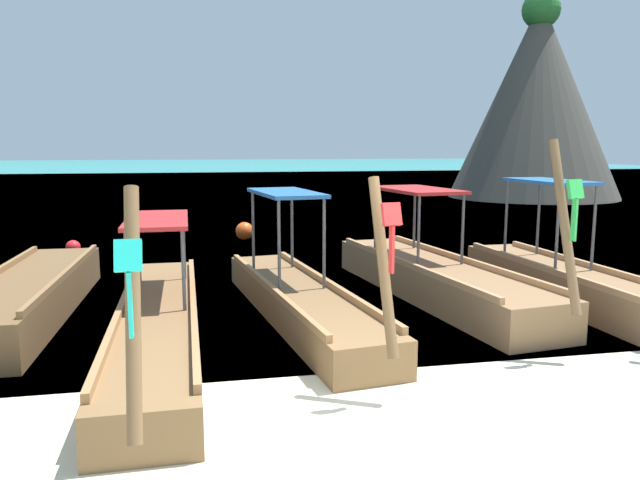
% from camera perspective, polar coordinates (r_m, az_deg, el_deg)
% --- Properties ---
extents(ground, '(120.00, 120.00, 0.00)m').
position_cam_1_polar(ground, '(6.17, 6.87, -17.49)').
color(ground, beige).
extents(sea_water, '(120.00, 120.00, 0.00)m').
position_cam_1_polar(sea_water, '(66.93, -9.79, 6.34)').
color(sea_water, teal).
rests_on(sea_water, ground).
extents(longtail_boat_pink_ribbon, '(1.28, 5.99, 2.86)m').
position_cam_1_polar(longtail_boat_pink_ribbon, '(10.90, -25.52, -4.72)').
color(longtail_boat_pink_ribbon, brown).
rests_on(longtail_boat_pink_ribbon, ground).
extents(longtail_boat_turquoise_ribbon, '(1.18, 7.43, 2.42)m').
position_cam_1_polar(longtail_boat_turquoise_ribbon, '(8.78, -14.91, -7.43)').
color(longtail_boat_turquoise_ribbon, brown).
rests_on(longtail_boat_turquoise_ribbon, ground).
extents(longtail_boat_red_ribbon, '(1.83, 6.50, 2.40)m').
position_cam_1_polar(longtail_boat_red_ribbon, '(9.72, -1.94, -5.49)').
color(longtail_boat_red_ribbon, brown).
rests_on(longtail_boat_red_ribbon, ground).
extents(longtail_boat_green_ribbon, '(2.07, 6.72, 2.82)m').
position_cam_1_polar(longtail_boat_green_ribbon, '(11.24, 10.75, -3.47)').
color(longtail_boat_green_ribbon, olive).
rests_on(longtail_boat_green_ribbon, ground).
extents(longtail_boat_blue_ribbon, '(1.19, 6.29, 2.78)m').
position_cam_1_polar(longtail_boat_blue_ribbon, '(11.53, 22.21, -3.66)').
color(longtail_boat_blue_ribbon, olive).
rests_on(longtail_boat_blue_ribbon, ground).
extents(karst_rock, '(8.82, 8.81, 10.66)m').
position_cam_1_polar(karst_rock, '(34.87, 19.84, 11.99)').
color(karst_rock, '#47443D').
rests_on(karst_rock, ground).
extents(mooring_buoy_near, '(0.37, 0.37, 0.37)m').
position_cam_1_polar(mooring_buoy_near, '(16.62, -22.15, -0.64)').
color(mooring_buoy_near, red).
rests_on(mooring_buoy_near, sea_water).
extents(mooring_buoy_far, '(0.53, 0.53, 0.53)m').
position_cam_1_polar(mooring_buoy_far, '(17.90, -7.09, 0.84)').
color(mooring_buoy_far, '#EA5119').
rests_on(mooring_buoy_far, sea_water).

